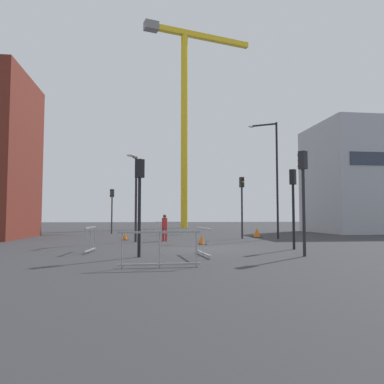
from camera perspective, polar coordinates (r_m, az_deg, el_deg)
The scene contains 18 objects.
ground at distance 17.80m, azimuth 2.54°, elevation -8.65°, with size 160.00×160.00×0.00m, color #333335.
office_block at distance 39.00m, azimuth 25.34°, elevation 1.87°, with size 10.02×8.57×10.18m.
construction_crane at distance 50.58m, azimuth -0.95°, elevation 14.00°, with size 14.91×4.97×26.58m.
streetlamp_tall at distance 26.11m, azimuth 12.43°, elevation 3.34°, with size 1.81×1.09×8.00m.
streetlamp_short at distance 22.17m, azimuth -8.75°, elevation 0.39°, with size 0.59×1.44×5.09m.
traffic_light_crosswalk at distance 14.10m, azimuth -8.09°, elevation 0.21°, with size 0.37×0.37×3.67m.
traffic_light_median at distance 14.88m, azimuth 16.71°, elevation 0.98°, with size 0.36×0.38×4.04m.
traffic_light_far at distance 17.82m, azimuth 15.29°, elevation -0.47°, with size 0.37×0.37×3.70m.
traffic_light_island at distance 33.32m, azimuth -12.21°, elevation -1.76°, with size 0.39×0.35×3.90m.
traffic_light_verge at distance 25.56m, azimuth 7.68°, elevation -0.83°, with size 0.30×0.39×4.20m.
pedestrian_walking at distance 22.93m, azimuth -4.23°, elevation -5.18°, with size 0.34×0.34×1.63m.
safety_barrier_right_run at distance 29.98m, azimuth -3.69°, elevation -5.57°, with size 2.10×0.15×1.08m.
safety_barrier_mid_span at distance 14.39m, azimuth 1.75°, elevation -7.57°, with size 0.24×2.36×1.08m.
safety_barrier_front at distance 16.34m, azimuth -15.38°, elevation -6.99°, with size 0.22×1.87×1.08m.
safety_barrier_left_run at distance 11.15m, azimuth -5.00°, elevation -8.67°, with size 2.45×0.14×1.08m.
traffic_cone_striped at distance 27.56m, azimuth 9.94°, elevation -6.18°, with size 0.68×0.68×0.69m.
traffic_cone_by_barrier at distance 24.29m, azimuth -10.28°, elevation -6.77°, with size 0.47×0.47×0.48m.
traffic_cone_on_verge at distance 20.37m, azimuth 1.48°, elevation -7.37°, with size 0.51×0.51×0.52m.
Camera 1 is at (-2.98, -17.48, 1.52)m, focal length 34.70 mm.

